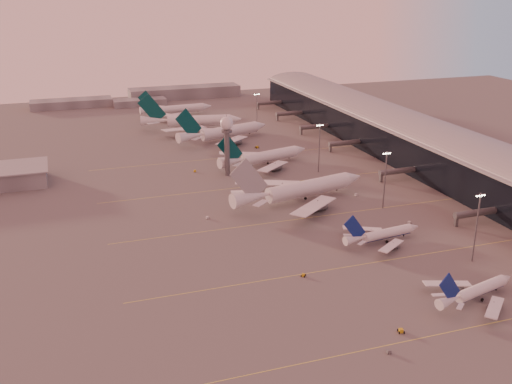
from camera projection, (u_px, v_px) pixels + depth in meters
name	position (u px, v px, depth m)	size (l,w,h in m)	color
ground	(319.00, 287.00, 189.30)	(700.00, 700.00, 0.00)	#4F4D4D
taxiway_markings	(329.00, 214.00, 248.36)	(180.00, 185.25, 0.02)	#DED54E
terminal	(419.00, 142.00, 316.82)	(57.00, 362.00, 23.04)	black
radar_tower	(227.00, 134.00, 290.75)	(6.40, 6.40, 31.10)	#56585D
mast_a	(477.00, 224.00, 202.40)	(3.60, 0.56, 25.00)	#56585D
mast_b	(385.00, 177.00, 250.50)	(3.60, 0.56, 25.00)	#56585D
mast_c	(319.00, 146.00, 297.99)	(3.60, 0.56, 25.00)	#56585D
mast_d	(257.00, 111.00, 377.59)	(3.60, 0.56, 25.00)	#56585D
distant_horizon	(152.00, 96.00, 478.57)	(165.00, 37.50, 9.00)	slate
narrowbody_near	(476.00, 293.00, 180.62)	(33.38, 26.32, 13.28)	silver
narrowbody_mid	(382.00, 236.00, 220.77)	(34.02, 27.00, 13.32)	silver
widebody_white	(301.00, 193.00, 261.04)	(67.83, 53.78, 24.19)	silver
greentail_a	(264.00, 159.00, 312.08)	(53.93, 42.98, 20.04)	silver
greentail_b	(224.00, 134.00, 359.61)	(61.77, 49.12, 23.18)	silver
greentail_c	(192.00, 123.00, 387.00)	(65.60, 52.53, 24.01)	silver
greentail_d	(177.00, 111.00, 427.68)	(53.43, 43.06, 19.40)	silver
gsv_truck_a	(390.00, 350.00, 155.71)	(5.15, 2.05, 2.06)	#575A5C
gsv_tug_near	(401.00, 331.00, 164.86)	(3.11, 4.25, 1.09)	gold
gsv_tug_mid	(303.00, 275.00, 196.08)	(3.65, 3.49, 0.91)	gold
gsv_truck_b	(410.00, 221.00, 238.13)	(5.72, 2.36, 2.27)	silver
gsv_truck_c	(208.00, 216.00, 243.40)	(5.62, 3.43, 2.14)	silver
gsv_catering_b	(357.00, 191.00, 268.44)	(5.45, 2.70, 4.42)	silver
gsv_truck_d	(195.00, 170.00, 302.55)	(2.29, 5.67, 2.26)	gold
gsv_tug_hangar	(257.00, 147.00, 345.15)	(4.41, 3.17, 1.14)	gold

